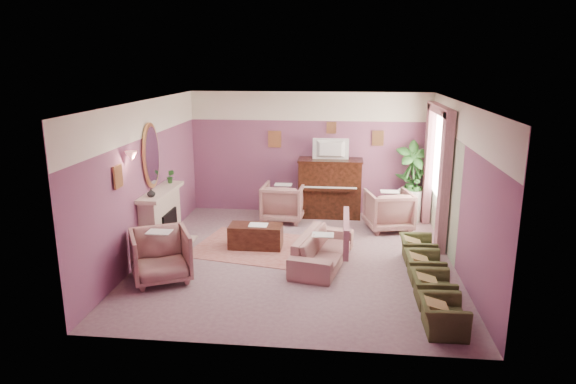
# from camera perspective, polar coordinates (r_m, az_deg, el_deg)

# --- Properties ---
(floor) EXTENTS (5.50, 6.00, 0.01)m
(floor) POSITION_cam_1_polar(r_m,az_deg,el_deg) (9.38, 1.04, -7.36)
(floor) COLOR gray
(floor) RESTS_ON ground
(ceiling) EXTENTS (5.50, 6.00, 0.01)m
(ceiling) POSITION_cam_1_polar(r_m,az_deg,el_deg) (8.74, 1.12, 9.96)
(ceiling) COLOR white
(ceiling) RESTS_ON wall_back
(wall_back) EXTENTS (5.50, 0.02, 2.80)m
(wall_back) POSITION_cam_1_polar(r_m,az_deg,el_deg) (11.88, 2.37, 4.33)
(wall_back) COLOR #673C64
(wall_back) RESTS_ON floor
(wall_front) EXTENTS (5.50, 0.02, 2.80)m
(wall_front) POSITION_cam_1_polar(r_m,az_deg,el_deg) (6.09, -1.46, -5.52)
(wall_front) COLOR #673C64
(wall_front) RESTS_ON floor
(wall_left) EXTENTS (0.02, 6.00, 2.80)m
(wall_left) POSITION_cam_1_polar(r_m,az_deg,el_deg) (9.59, -15.52, 1.37)
(wall_left) COLOR #673C64
(wall_left) RESTS_ON floor
(wall_right) EXTENTS (0.02, 6.00, 2.80)m
(wall_right) POSITION_cam_1_polar(r_m,az_deg,el_deg) (9.14, 18.52, 0.51)
(wall_right) COLOR #673C64
(wall_right) RESTS_ON floor
(picture_rail_band) EXTENTS (5.50, 0.01, 0.65)m
(picture_rail_band) POSITION_cam_1_polar(r_m,az_deg,el_deg) (11.73, 2.43, 9.49)
(picture_rail_band) COLOR white
(picture_rail_band) RESTS_ON wall_back
(stripe_panel) EXTENTS (0.01, 3.00, 2.15)m
(stripe_panel) POSITION_cam_1_polar(r_m,az_deg,el_deg) (10.45, 16.84, 0.49)
(stripe_panel) COLOR #ABB99A
(stripe_panel) RESTS_ON wall_right
(fireplace_surround) EXTENTS (0.30, 1.40, 1.10)m
(fireplace_surround) POSITION_cam_1_polar(r_m,az_deg,el_deg) (9.93, -13.92, -3.17)
(fireplace_surround) COLOR beige
(fireplace_surround) RESTS_ON floor
(fireplace_inset) EXTENTS (0.18, 0.72, 0.68)m
(fireplace_inset) POSITION_cam_1_polar(r_m,az_deg,el_deg) (9.94, -13.32, -4.02)
(fireplace_inset) COLOR black
(fireplace_inset) RESTS_ON floor
(fire_ember) EXTENTS (0.06, 0.54, 0.10)m
(fire_ember) POSITION_cam_1_polar(r_m,az_deg,el_deg) (9.99, -13.05, -5.01)
(fire_ember) COLOR #FE5328
(fire_ember) RESTS_ON floor
(mantel_shelf) EXTENTS (0.40, 1.55, 0.07)m
(mantel_shelf) POSITION_cam_1_polar(r_m,az_deg,el_deg) (9.77, -13.95, 0.01)
(mantel_shelf) COLOR beige
(mantel_shelf) RESTS_ON fireplace_surround
(hearth) EXTENTS (0.55, 1.50, 0.02)m
(hearth) POSITION_cam_1_polar(r_m,az_deg,el_deg) (10.04, -12.65, -6.15)
(hearth) COLOR beige
(hearth) RESTS_ON floor
(mirror_frame) EXTENTS (0.04, 0.72, 1.20)m
(mirror_frame) POSITION_cam_1_polar(r_m,az_deg,el_deg) (9.68, -14.98, 3.94)
(mirror_frame) COLOR tan
(mirror_frame) RESTS_ON wall_left
(mirror_glass) EXTENTS (0.01, 0.60, 1.06)m
(mirror_glass) POSITION_cam_1_polar(r_m,az_deg,el_deg) (9.67, -14.84, 3.94)
(mirror_glass) COLOR silver
(mirror_glass) RESTS_ON wall_left
(sconce_shade) EXTENTS (0.20, 0.20, 0.16)m
(sconce_shade) POSITION_cam_1_polar(r_m,az_deg,el_deg) (8.66, -17.01, 3.82)
(sconce_shade) COLOR #DF7A73
(sconce_shade) RESTS_ON wall_left
(piano) EXTENTS (1.40, 0.60, 1.30)m
(piano) POSITION_cam_1_polar(r_m,az_deg,el_deg) (11.71, 4.67, 0.38)
(piano) COLOR black
(piano) RESTS_ON floor
(piano_keyshelf) EXTENTS (1.30, 0.12, 0.06)m
(piano_keyshelf) POSITION_cam_1_polar(r_m,az_deg,el_deg) (11.35, 4.63, 0.30)
(piano_keyshelf) COLOR black
(piano_keyshelf) RESTS_ON piano
(piano_keys) EXTENTS (1.20, 0.08, 0.02)m
(piano_keys) POSITION_cam_1_polar(r_m,az_deg,el_deg) (11.34, 4.63, 0.50)
(piano_keys) COLOR silver
(piano_keys) RESTS_ON piano
(piano_top) EXTENTS (1.45, 0.65, 0.04)m
(piano_top) POSITION_cam_1_polar(r_m,az_deg,el_deg) (11.56, 4.74, 3.56)
(piano_top) COLOR black
(piano_top) RESTS_ON piano
(television) EXTENTS (0.80, 0.12, 0.48)m
(television) POSITION_cam_1_polar(r_m,az_deg,el_deg) (11.46, 4.76, 4.93)
(television) COLOR black
(television) RESTS_ON piano
(print_back_left) EXTENTS (0.30, 0.03, 0.38)m
(print_back_left) POSITION_cam_1_polar(r_m,az_deg,el_deg) (11.87, -1.50, 5.89)
(print_back_left) COLOR tan
(print_back_left) RESTS_ON wall_back
(print_back_right) EXTENTS (0.26, 0.03, 0.34)m
(print_back_right) POSITION_cam_1_polar(r_m,az_deg,el_deg) (11.79, 9.96, 5.91)
(print_back_right) COLOR tan
(print_back_right) RESTS_ON wall_back
(print_back_mid) EXTENTS (0.22, 0.03, 0.26)m
(print_back_mid) POSITION_cam_1_polar(r_m,az_deg,el_deg) (11.73, 4.85, 7.12)
(print_back_mid) COLOR tan
(print_back_mid) RESTS_ON wall_back
(print_left_wall) EXTENTS (0.03, 0.28, 0.36)m
(print_left_wall) POSITION_cam_1_polar(r_m,az_deg,el_deg) (8.43, -18.36, 1.64)
(print_left_wall) COLOR tan
(print_left_wall) RESTS_ON wall_left
(window_blind) EXTENTS (0.03, 1.40, 1.80)m
(window_blind) POSITION_cam_1_polar(r_m,az_deg,el_deg) (10.56, 16.66, 4.11)
(window_blind) COLOR beige
(window_blind) RESTS_ON wall_right
(curtain_left) EXTENTS (0.16, 0.34, 2.60)m
(curtain_left) POSITION_cam_1_polar(r_m,az_deg,el_deg) (9.73, 16.97, 0.85)
(curtain_left) COLOR #9A606C
(curtain_left) RESTS_ON floor
(curtain_right) EXTENTS (0.16, 0.34, 2.60)m
(curtain_right) POSITION_cam_1_polar(r_m,az_deg,el_deg) (11.51, 15.33, 2.98)
(curtain_right) COLOR #9A606C
(curtain_right) RESTS_ON floor
(pelmet) EXTENTS (0.16, 2.20, 0.16)m
(pelmet) POSITION_cam_1_polar(r_m,az_deg,el_deg) (10.43, 16.57, 8.78)
(pelmet) COLOR #9A606C
(pelmet) RESTS_ON wall_right
(mantel_plant) EXTENTS (0.16, 0.16, 0.28)m
(mantel_plant) POSITION_cam_1_polar(r_m,az_deg,el_deg) (10.23, -12.92, 1.69)
(mantel_plant) COLOR #235820
(mantel_plant) RESTS_ON mantel_shelf
(mantel_vase) EXTENTS (0.16, 0.16, 0.16)m
(mantel_vase) POSITION_cam_1_polar(r_m,az_deg,el_deg) (9.29, -14.97, -0.09)
(mantel_vase) COLOR white
(mantel_vase) RESTS_ON mantel_shelf
(area_rug) EXTENTS (2.80, 2.25, 0.01)m
(area_rug) POSITION_cam_1_polar(r_m,az_deg,el_deg) (9.89, -2.87, -6.16)
(area_rug) COLOR #A6615B
(area_rug) RESTS_ON floor
(coffee_table) EXTENTS (1.00, 0.50, 0.45)m
(coffee_table) POSITION_cam_1_polar(r_m,az_deg,el_deg) (9.83, -3.60, -4.94)
(coffee_table) COLOR #371A10
(coffee_table) RESTS_ON floor
(table_paper) EXTENTS (0.35, 0.28, 0.01)m
(table_paper) POSITION_cam_1_polar(r_m,az_deg,el_deg) (9.75, -3.33, -3.67)
(table_paper) COLOR white
(table_paper) RESTS_ON coffee_table
(sofa) EXTENTS (0.63, 1.88, 0.76)m
(sofa) POSITION_cam_1_polar(r_m,az_deg,el_deg) (9.02, 3.87, -5.70)
(sofa) COLOR #9E716A
(sofa) RESTS_ON floor
(sofa_throw) EXTENTS (0.09, 1.42, 0.52)m
(sofa_throw) POSITION_cam_1_polar(r_m,az_deg,el_deg) (8.95, 6.47, -4.45)
(sofa_throw) COLOR #9A606C
(sofa_throw) RESTS_ON sofa
(floral_armchair_left) EXTENTS (0.89, 0.89, 0.93)m
(floral_armchair_left) POSITION_cam_1_polar(r_m,az_deg,el_deg) (11.39, -0.53, -0.93)
(floral_armchair_left) COLOR #9E716A
(floral_armchair_left) RESTS_ON floor
(floral_armchair_right) EXTENTS (0.89, 0.89, 0.93)m
(floral_armchair_right) POSITION_cam_1_polar(r_m,az_deg,el_deg) (10.99, 11.14, -1.78)
(floral_armchair_right) COLOR #9E716A
(floral_armchair_right) RESTS_ON floor
(floral_armchair_front) EXTENTS (0.89, 0.89, 0.93)m
(floral_armchair_front) POSITION_cam_1_polar(r_m,az_deg,el_deg) (8.58, -13.98, -6.60)
(floral_armchair_front) COLOR #9E716A
(floral_armchair_front) RESTS_ON floor
(olive_chair_a) EXTENTS (0.48, 0.68, 0.59)m
(olive_chair_a) POSITION_cam_1_polar(r_m,az_deg,el_deg) (7.19, 16.84, -12.52)
(olive_chair_a) COLOR #414824
(olive_chair_a) RESTS_ON floor
(olive_chair_b) EXTENTS (0.48, 0.68, 0.59)m
(olive_chair_b) POSITION_cam_1_polar(r_m,az_deg,el_deg) (7.92, 15.78, -9.86)
(olive_chair_b) COLOR #414824
(olive_chair_b) RESTS_ON floor
(olive_chair_c) EXTENTS (0.48, 0.68, 0.59)m
(olive_chair_c) POSITION_cam_1_polar(r_m,az_deg,el_deg) (8.66, 14.91, -7.65)
(olive_chair_c) COLOR #414824
(olive_chair_c) RESTS_ON floor
(olive_chair_d) EXTENTS (0.48, 0.68, 0.59)m
(olive_chair_d) POSITION_cam_1_polar(r_m,az_deg,el_deg) (9.42, 14.19, -5.79)
(olive_chair_d) COLOR #414824
(olive_chair_d) RESTS_ON floor
(side_table) EXTENTS (0.52, 0.52, 0.70)m
(side_table) POSITION_cam_1_polar(r_m,az_deg,el_deg) (11.71, 13.31, -1.48)
(side_table) COLOR silver
(side_table) RESTS_ON floor
(side_plant_big) EXTENTS (0.30, 0.30, 0.34)m
(side_plant_big) POSITION_cam_1_polar(r_m,az_deg,el_deg) (11.58, 13.45, 1.00)
(side_plant_big) COLOR #235820
(side_plant_big) RESTS_ON side_table
(side_plant_small) EXTENTS (0.16, 0.16, 0.28)m
(side_plant_small) POSITION_cam_1_polar(r_m,az_deg,el_deg) (11.51, 14.10, 0.72)
(side_plant_small) COLOR #235820
(side_plant_small) RESTS_ON side_table
(palm_pot) EXTENTS (0.34, 0.34, 0.34)m
(palm_pot) POSITION_cam_1_polar(r_m,az_deg,el_deg) (11.86, 13.41, -2.19)
(palm_pot) COLOR #AC4934
(palm_pot) RESTS_ON floor
(palm_plant) EXTENTS (0.76, 0.76, 1.44)m
(palm_plant) POSITION_cam_1_polar(r_m,az_deg,el_deg) (11.64, 13.66, 2.01)
(palm_plant) COLOR #235820
(palm_plant) RESTS_ON palm_pot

